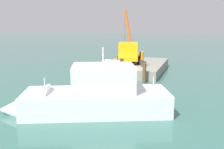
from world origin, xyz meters
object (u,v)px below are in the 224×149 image
salvaged_car (106,76)px  dock_worker (142,59)px  crane_truck (129,51)px  moored_yacht (76,104)px

salvaged_car → dock_worker: bearing=148.6°
crane_truck → salvaged_car: (7.13, -0.55, -1.80)m
salvaged_car → moored_yacht: 9.22m
dock_worker → moored_yacht: size_ratio=0.15×
dock_worker → moored_yacht: 13.84m
crane_truck → dock_worker: crane_truck is taller
crane_truck → moored_yacht: crane_truck is taller
dock_worker → salvaged_car: (4.53, -2.76, -1.34)m
moored_yacht → dock_worker: bearing=173.3°
crane_truck → salvaged_car: crane_truck is taller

